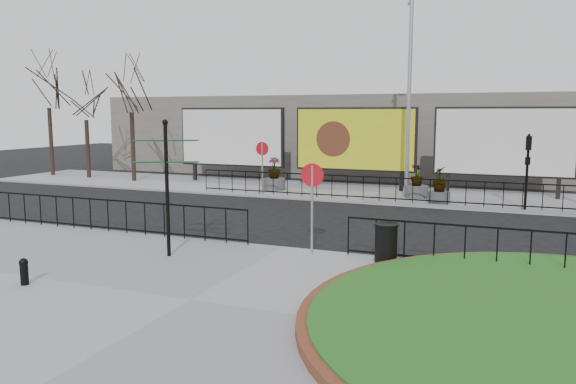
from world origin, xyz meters
The scene contains 23 objects.
ground centered at (0.00, 0.00, 0.00)m, with size 90.00×90.00×0.00m, color black.
pavement_near centered at (0.00, -5.00, 0.06)m, with size 30.00×10.00×0.12m, color gray.
pavement_far centered at (0.00, 12.00, 0.06)m, with size 44.00×6.00×0.12m, color gray.
railing_near_left centered at (-6.00, -0.30, 0.67)m, with size 10.00×0.10×1.10m, color black, non-canonical shape.
railing_near_right centered at (6.50, -0.30, 0.67)m, with size 9.00×0.10×1.10m, color black, non-canonical shape.
railing_far centered at (1.00, 9.30, 0.67)m, with size 18.00×0.10×1.10m, color black, non-canonical shape.
speed_sign_far centered at (-5.00, 9.40, 1.92)m, with size 0.64×0.07×2.47m.
speed_sign_near centered at (1.00, -0.40, 1.92)m, with size 0.64×0.07×2.47m.
billboard_left centered at (-8.50, 12.97, 2.60)m, with size 6.20×0.31×4.10m.
billboard_mid centered at (-1.50, 12.97, 2.60)m, with size 6.20×0.31×4.10m.
billboard_right centered at (5.50, 12.97, 2.60)m, with size 6.20×0.31×4.10m.
lamp_post centered at (1.51, 11.00, 4.83)m, with size 0.74×0.18×9.23m.
signal_pole_a centered at (6.50, 9.34, 2.10)m, with size 0.22×0.26×3.00m.
tree_left centered at (-14.00, 11.50, 3.62)m, with size 2.00×2.00×7.00m, color #2D2119, non-canonical shape.
tree_mid centered at (-17.50, 11.80, 3.22)m, with size 2.00×2.00×6.20m, color #2D2119, non-canonical shape.
tree_far centered at (-20.50, 12.00, 3.87)m, with size 2.00×2.00×7.50m, color #2D2119, non-canonical shape.
building_backdrop centered at (0.00, 22.00, 2.50)m, with size 40.00×10.00×5.00m, color #69655C.
fingerpost_sign centered at (-2.46, -2.13, 2.32)m, with size 1.62×1.00×3.65m.
bollard centered at (-3.99, -5.53, 0.45)m, with size 0.20×0.20×0.61m.
litter_bin centered at (3.09, -0.60, 0.63)m, with size 0.61×0.61×1.01m.
planter_a centered at (-5.09, 11.00, 0.69)m, with size 1.10×1.10×1.62m.
planter_b centered at (1.96, 11.00, 0.65)m, with size 1.05×1.05×1.53m.
planter_c centered at (3.10, 9.89, 0.74)m, with size 0.93×0.93×1.56m.
Camera 1 is at (6.05, -14.55, 3.93)m, focal length 35.00 mm.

